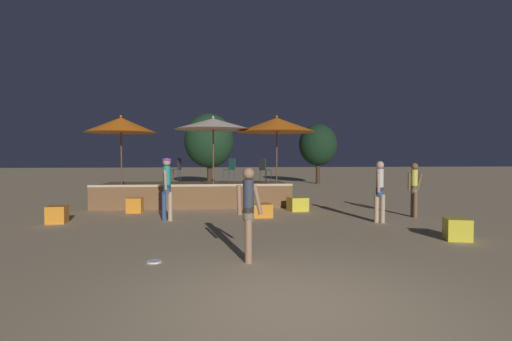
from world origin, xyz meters
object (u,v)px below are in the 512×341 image
(cube_seat_2, at_px, (135,205))
(background_tree_0, at_px, (318,145))
(frisbee_disc, at_px, (154,262))
(patio_umbrella_1, at_px, (277,125))
(cube_seat_1, at_px, (298,204))
(cube_seat_3, at_px, (457,229))
(bistro_chair_0, at_px, (264,168))
(bistro_chair_2, at_px, (231,167))
(patio_umbrella_0, at_px, (213,124))
(person_0, at_px, (380,189))
(cube_seat_0, at_px, (57,215))
(person_3, at_px, (167,185))
(person_1, at_px, (414,188))
(bistro_chair_1, at_px, (178,167))
(cube_seat_4, at_px, (261,210))
(person_2, at_px, (248,211))
(patio_umbrella_2, at_px, (121,125))
(background_tree_1, at_px, (209,141))

(cube_seat_2, xyz_separation_m, background_tree_0, (9.43, 12.73, 2.36))
(cube_seat_2, distance_m, frisbee_disc, 6.56)
(frisbee_disc, height_order, background_tree_0, background_tree_0)
(patio_umbrella_1, relative_size, cube_seat_1, 4.87)
(cube_seat_3, bearing_deg, bistro_chair_0, 116.75)
(cube_seat_2, xyz_separation_m, bistro_chair_2, (3.24, 2.36, 1.17))
(frisbee_disc, bearing_deg, cube_seat_1, 58.45)
(bistro_chair_0, distance_m, frisbee_disc, 8.80)
(patio_umbrella_0, relative_size, cube_seat_1, 4.77)
(person_0, bearing_deg, cube_seat_3, -36.80)
(frisbee_disc, bearing_deg, bistro_chair_0, 70.42)
(cube_seat_0, xyz_separation_m, person_3, (2.99, 0.12, 0.79))
(person_0, distance_m, person_1, 1.72)
(cube_seat_3, bearing_deg, patio_umbrella_0, 133.00)
(bistro_chair_0, xyz_separation_m, bistro_chair_2, (-1.27, 0.53, 0.00))
(bistro_chair_1, bearing_deg, cube_seat_0, -17.90)
(bistro_chair_1, bearing_deg, background_tree_0, 154.44)
(cube_seat_3, distance_m, bistro_chair_0, 7.85)
(cube_seat_4, height_order, person_2, person_2)
(cube_seat_2, height_order, person_0, person_0)
(patio_umbrella_0, xyz_separation_m, bistro_chair_2, (0.66, 1.64, -1.57))
(patio_umbrella_2, distance_m, bistro_chair_1, 2.96)
(person_0, distance_m, person_3, 6.02)
(cube_seat_0, bearing_deg, cube_seat_1, 14.20)
(cube_seat_0, relative_size, cube_seat_2, 1.10)
(patio_umbrella_2, relative_size, cube_seat_3, 5.20)
(cube_seat_1, relative_size, cube_seat_2, 1.40)
(cube_seat_0, bearing_deg, background_tree_0, 52.70)
(background_tree_0, bearing_deg, patio_umbrella_0, -119.74)
(cube_seat_3, distance_m, person_1, 3.40)
(cube_seat_2, bearing_deg, cube_seat_0, -131.95)
(person_1, bearing_deg, background_tree_1, -152.87)
(patio_umbrella_0, relative_size, cube_seat_4, 4.82)
(background_tree_1, bearing_deg, bistro_chair_1, -97.04)
(bistro_chair_0, relative_size, background_tree_0, 0.22)
(patio_umbrella_0, height_order, bistro_chair_2, patio_umbrella_0)
(patio_umbrella_1, relative_size, cube_seat_2, 6.81)
(person_2, distance_m, background_tree_0, 20.23)
(bistro_chair_2, bearing_deg, cube_seat_3, -9.39)
(patio_umbrella_2, relative_size, cube_seat_0, 6.12)
(bistro_chair_0, xyz_separation_m, background_tree_1, (-2.27, 9.68, 1.38))
(cube_seat_0, relative_size, bistro_chair_1, 0.59)
(cube_seat_0, relative_size, person_2, 0.32)
(cube_seat_3, relative_size, cube_seat_4, 0.93)
(cube_seat_2, height_order, background_tree_1, background_tree_1)
(cube_seat_1, bearing_deg, cube_seat_4, -138.56)
(background_tree_1, bearing_deg, cube_seat_4, -82.00)
(background_tree_1, bearing_deg, cube_seat_1, -74.61)
(cube_seat_0, bearing_deg, bistro_chair_2, 40.79)
(patio_umbrella_0, relative_size, background_tree_1, 0.73)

